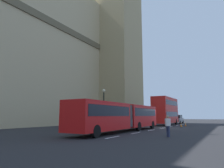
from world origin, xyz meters
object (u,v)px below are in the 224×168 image
at_px(double_decker_bus, 165,110).
at_px(traffic_cone_west, 181,125).
at_px(sedan_lead, 178,119).
at_px(articulated_bus, 122,115).
at_px(traffic_cone_middle, 185,124).
at_px(street_lamp, 104,105).
at_px(pedestrian_near_cones, 168,125).

relative_size(double_decker_bus, traffic_cone_west, 15.79).
height_order(double_decker_bus, sedan_lead, double_decker_bus).
height_order(articulated_bus, sedan_lead, articulated_bus).
xyz_separation_m(double_decker_bus, traffic_cone_middle, (-2.07, -3.73, -2.43)).
bearing_deg(traffic_cone_west, sedan_lead, 13.87).
xyz_separation_m(traffic_cone_west, street_lamp, (-9.29, 8.09, 2.77)).
bearing_deg(sedan_lead, articulated_bus, -179.83).
bearing_deg(street_lamp, traffic_cone_middle, -34.54).
relative_size(articulated_bus, pedestrian_near_cones, 9.53).
height_order(double_decker_bus, traffic_cone_west, double_decker_bus).
bearing_deg(articulated_bus, traffic_cone_middle, -13.49).
bearing_deg(pedestrian_near_cones, sedan_lead, 10.68).
height_order(double_decker_bus, pedestrian_near_cones, double_decker_bus).
bearing_deg(street_lamp, double_decker_bus, -17.79).
xyz_separation_m(double_decker_bus, street_lamp, (-14.04, 4.50, 0.35)).
relative_size(articulated_bus, double_decker_bus, 1.76).
relative_size(articulated_bus, traffic_cone_middle, 27.76).
xyz_separation_m(articulated_bus, traffic_cone_west, (12.88, -3.58, -1.46)).
bearing_deg(traffic_cone_middle, street_lamp, 145.46).
height_order(sedan_lead, street_lamp, street_lamp).
xyz_separation_m(articulated_bus, double_decker_bus, (17.63, 0.00, 0.96)).
height_order(articulated_bus, traffic_cone_west, articulated_bus).
distance_m(double_decker_bus, sedan_lead, 10.24).
distance_m(articulated_bus, double_decker_bus, 17.65).
relative_size(sedan_lead, street_lamp, 0.83).
bearing_deg(sedan_lead, double_decker_bus, -179.54).
distance_m(double_decker_bus, traffic_cone_west, 6.42).
distance_m(double_decker_bus, traffic_cone_middle, 4.91).
bearing_deg(street_lamp, traffic_cone_west, -41.03).
xyz_separation_m(traffic_cone_middle, street_lamp, (-11.97, 8.24, 2.77)).
relative_size(traffic_cone_west, traffic_cone_middle, 1.00).
distance_m(sedan_lead, pedestrian_near_cones, 31.13).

